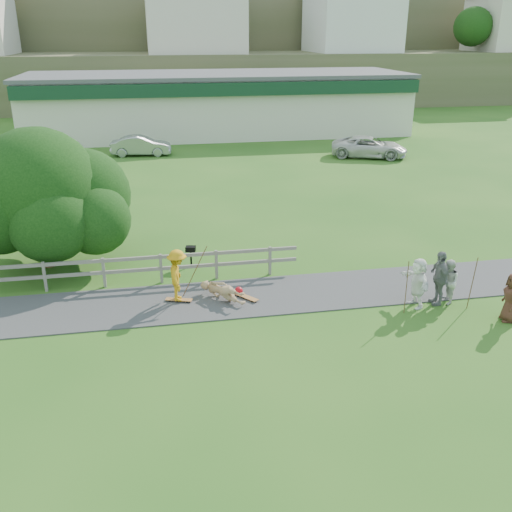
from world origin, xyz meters
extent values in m
plane|color=#265919|center=(0.00, 0.00, 0.00)|extent=(260.00, 260.00, 0.00)
cube|color=#3B3B3E|center=(0.00, 1.50, 0.02)|extent=(34.00, 3.00, 0.04)
cube|color=#68645C|center=(-6.00, 3.30, 0.55)|extent=(0.10, 0.10, 1.10)
cube|color=#68645C|center=(-4.00, 3.30, 0.55)|extent=(0.10, 0.10, 1.10)
cube|color=#68645C|center=(-2.00, 3.30, 0.55)|extent=(0.10, 0.10, 1.10)
cube|color=#68645C|center=(0.00, 3.30, 0.55)|extent=(0.10, 0.10, 1.10)
cube|color=#68645C|center=(2.00, 3.30, 0.55)|extent=(0.10, 0.10, 1.10)
cube|color=#68645C|center=(-4.50, 3.30, 1.00)|extent=(15.00, 0.08, 0.12)
cube|color=#68645C|center=(-4.50, 3.30, 0.55)|extent=(15.00, 0.08, 0.12)
cube|color=silver|center=(4.00, 35.00, 2.40)|extent=(32.00, 10.00, 4.80)
cube|color=#133621|center=(4.00, 29.80, 4.20)|extent=(32.00, 0.60, 1.00)
cube|color=#535358|center=(4.00, 35.00, 4.95)|extent=(32.50, 10.50, 0.30)
cube|color=#49512F|center=(0.00, 55.00, 3.00)|extent=(220.00, 14.00, 6.00)
cube|color=silver|center=(0.00, 55.00, 9.50)|extent=(10.00, 9.00, 7.00)
cube|color=#49512F|center=(0.00, 68.00, 6.50)|extent=(220.00, 14.00, 13.00)
cube|color=#49512F|center=(0.00, 81.00, 10.50)|extent=(220.00, 14.00, 21.00)
imported|color=orange|center=(-1.49, 1.57, 0.89)|extent=(0.73, 1.19, 1.77)
imported|color=tan|center=(-0.02, 1.45, 0.33)|extent=(1.70, 1.48, 0.67)
imported|color=beige|center=(7.32, -0.12, 0.76)|extent=(0.68, 0.82, 1.53)
imported|color=slate|center=(6.98, -0.09, 0.93)|extent=(0.49, 1.11, 1.87)
imported|color=#4C281E|center=(8.62, -1.63, 0.79)|extent=(0.69, 0.88, 1.59)
imported|color=white|center=(6.21, -0.14, 0.84)|extent=(0.60, 1.59, 1.69)
imported|color=#94959A|center=(-2.73, 26.28, 0.71)|extent=(4.42, 1.92, 1.41)
imported|color=silver|center=(13.32, 22.63, 0.74)|extent=(5.84, 4.24, 1.48)
sphere|color=#B60C15|center=(0.58, 1.80, 0.14)|extent=(0.28, 0.28, 0.28)
cylinder|color=brown|center=(-0.89, 1.97, 1.00)|extent=(0.03, 0.03, 2.01)
cylinder|color=brown|center=(5.62, -0.55, 0.91)|extent=(0.03, 0.03, 1.81)
cylinder|color=brown|center=(7.87, -0.62, 0.90)|extent=(0.03, 0.03, 1.80)
camera|label=1|loc=(-2.10, -15.85, 8.54)|focal=40.00mm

